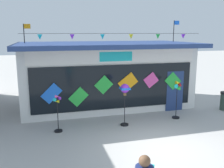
# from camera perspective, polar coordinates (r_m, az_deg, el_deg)

# --- Properties ---
(ground_plane) EXTENTS (80.00, 80.00, 0.00)m
(ground_plane) POSITION_cam_1_polar(r_m,az_deg,el_deg) (8.97, 11.85, -14.20)
(ground_plane) COLOR #ADAAA5
(kite_shop_building) EXTENTS (8.93, 5.00, 4.53)m
(kite_shop_building) POSITION_cam_1_polar(r_m,az_deg,el_deg) (13.57, -1.54, 2.41)
(kite_shop_building) COLOR silver
(kite_shop_building) RESTS_ON ground_plane
(wind_spinner_far_left) EXTENTS (0.34, 0.32, 1.52)m
(wind_spinner_far_left) POSITION_cam_1_polar(r_m,az_deg,el_deg) (10.08, -12.23, -5.81)
(wind_spinner_far_left) COLOR black
(wind_spinner_far_left) RESTS_ON ground_plane
(wind_spinner_left) EXTENTS (0.39, 0.39, 1.80)m
(wind_spinner_left) POSITION_cam_1_polar(r_m,az_deg,el_deg) (10.42, 2.92, -1.87)
(wind_spinner_left) COLOR black
(wind_spinner_left) RESTS_ON ground_plane
(wind_spinner_center_left) EXTENTS (0.44, 0.34, 1.76)m
(wind_spinner_center_left) POSITION_cam_1_polar(r_m,az_deg,el_deg) (11.69, 14.58, -1.89)
(wind_spinner_center_left) COLOR black
(wind_spinner_center_left) RESTS_ON ground_plane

